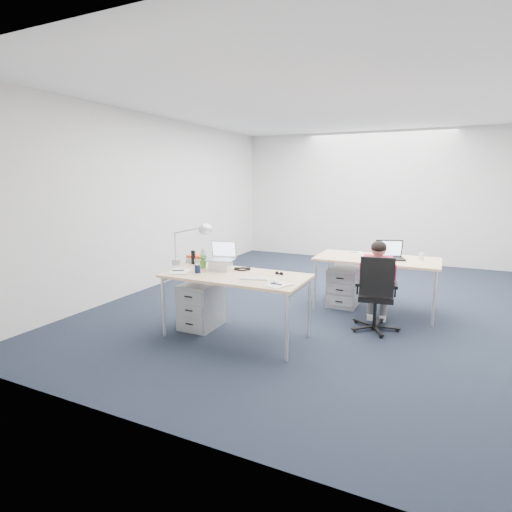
# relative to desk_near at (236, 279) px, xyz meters

# --- Properties ---
(floor) EXTENTS (7.00, 7.00, 0.00)m
(floor) POSITION_rel_desk_near_xyz_m (0.68, 1.71, -0.68)
(floor) COLOR black
(floor) RESTS_ON ground
(room) EXTENTS (6.02, 7.02, 2.80)m
(room) POSITION_rel_desk_near_xyz_m (0.68, 1.71, 1.03)
(room) COLOR silver
(room) RESTS_ON ground
(desk_near) EXTENTS (1.60, 0.80, 0.73)m
(desk_near) POSITION_rel_desk_near_xyz_m (0.00, 0.00, 0.00)
(desk_near) COLOR #DEAB80
(desk_near) RESTS_ON ground
(desk_far) EXTENTS (1.60, 0.80, 0.73)m
(desk_far) POSITION_rel_desk_near_xyz_m (1.28, 1.66, 0.00)
(desk_far) COLOR #DEAB80
(desk_far) RESTS_ON ground
(office_chair) EXTENTS (0.66, 0.66, 0.92)m
(office_chair) POSITION_rel_desk_near_xyz_m (1.40, 0.87, -0.42)
(office_chair) COLOR black
(office_chair) RESTS_ON ground
(seated_person) EXTENTS (0.34, 0.59, 1.07)m
(seated_person) POSITION_rel_desk_near_xyz_m (1.39, 1.02, -0.14)
(seated_person) COLOR #A51737
(seated_person) RESTS_ON ground
(drawer_pedestal_near) EXTENTS (0.40, 0.50, 0.55)m
(drawer_pedestal_near) POSITION_rel_desk_near_xyz_m (-0.53, 0.09, -0.41)
(drawer_pedestal_near) COLOR #939698
(drawer_pedestal_near) RESTS_ON ground
(drawer_pedestal_far) EXTENTS (0.40, 0.50, 0.55)m
(drawer_pedestal_far) POSITION_rel_desk_near_xyz_m (0.84, 1.70, -0.41)
(drawer_pedestal_far) COLOR #939698
(drawer_pedestal_far) RESTS_ON ground
(silver_laptop) EXTENTS (0.35, 0.29, 0.33)m
(silver_laptop) POSITION_rel_desk_near_xyz_m (-0.27, 0.13, 0.21)
(silver_laptop) COLOR silver
(silver_laptop) RESTS_ON desk_near
(wireless_keyboard) EXTENTS (0.32, 0.20, 0.01)m
(wireless_keyboard) POSITION_rel_desk_near_xyz_m (0.27, -0.09, 0.05)
(wireless_keyboard) COLOR white
(wireless_keyboard) RESTS_ON desk_near
(computer_mouse) EXTENTS (0.07, 0.10, 0.03)m
(computer_mouse) POSITION_rel_desk_near_xyz_m (0.54, -0.14, 0.06)
(computer_mouse) COLOR white
(computer_mouse) RESTS_ON desk_near
(headphones) EXTENTS (0.24, 0.22, 0.03)m
(headphones) POSITION_rel_desk_near_xyz_m (-0.04, 0.24, 0.06)
(headphones) COLOR black
(headphones) RESTS_ON desk_near
(can_koozie) EXTENTS (0.07, 0.07, 0.11)m
(can_koozie) POSITION_rel_desk_near_xyz_m (-0.43, -0.11, 0.10)
(can_koozie) COLOR #131C3C
(can_koozie) RESTS_ON desk_near
(water_bottle) EXTENTS (0.08, 0.08, 0.23)m
(water_bottle) POSITION_rel_desk_near_xyz_m (-0.60, 0.29, 0.16)
(water_bottle) COLOR silver
(water_bottle) RESTS_ON desk_near
(bear_figurine) EXTENTS (0.09, 0.07, 0.16)m
(bear_figurine) POSITION_rel_desk_near_xyz_m (-0.51, 0.13, 0.13)
(bear_figurine) COLOR #2A761F
(bear_figurine) RESTS_ON desk_near
(book_stack) EXTENTS (0.27, 0.23, 0.10)m
(book_stack) POSITION_rel_desk_near_xyz_m (-0.75, 0.35, 0.10)
(book_stack) COLOR silver
(book_stack) RESTS_ON desk_near
(cordless_phone) EXTENTS (0.05, 0.04, 0.17)m
(cordless_phone) POSITION_rel_desk_near_xyz_m (-0.75, 0.27, 0.13)
(cordless_phone) COLOR black
(cordless_phone) RESTS_ON desk_near
(papers_left) EXTENTS (0.30, 0.35, 0.01)m
(papers_left) POSITION_rel_desk_near_xyz_m (-0.65, -0.16, 0.05)
(papers_left) COLOR #FCEF92
(papers_left) RESTS_ON desk_near
(papers_right) EXTENTS (0.26, 0.31, 0.01)m
(papers_right) POSITION_rel_desk_near_xyz_m (0.60, -0.23, 0.05)
(papers_right) COLOR #FCEF92
(papers_right) RESTS_ON desk_near
(sunglasses) EXTENTS (0.11, 0.06, 0.02)m
(sunglasses) POSITION_rel_desk_near_xyz_m (0.44, 0.20, 0.06)
(sunglasses) COLOR black
(sunglasses) RESTS_ON desk_near
(desk_lamp) EXTENTS (0.52, 0.29, 0.56)m
(desk_lamp) POSITION_rel_desk_near_xyz_m (-0.75, 0.14, 0.33)
(desk_lamp) COLOR silver
(desk_lamp) RESTS_ON desk_near
(dark_laptop) EXTENTS (0.45, 0.44, 0.26)m
(dark_laptop) POSITION_rel_desk_near_xyz_m (1.45, 1.65, 0.18)
(dark_laptop) COLOR black
(dark_laptop) RESTS_ON desk_far
(far_cup) EXTENTS (0.08, 0.08, 0.09)m
(far_cup) POSITION_rel_desk_near_xyz_m (1.83, 1.79, 0.09)
(far_cup) COLOR white
(far_cup) RESTS_ON desk_far
(far_papers) EXTENTS (0.22, 0.28, 0.01)m
(far_papers) POSITION_rel_desk_near_xyz_m (0.93, 1.90, 0.05)
(far_papers) COLOR white
(far_papers) RESTS_ON desk_far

